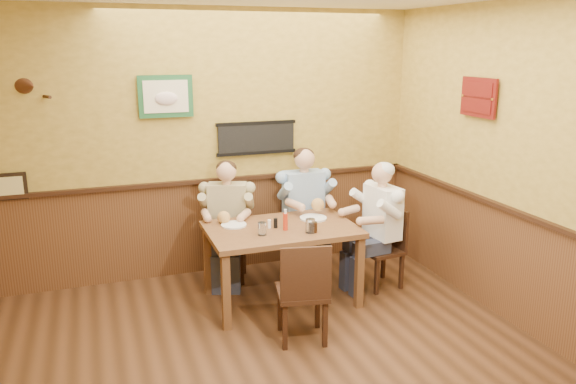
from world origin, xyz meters
The scene contains 17 objects.
room centered at (0.14, 0.17, 1.69)m, with size 5.02×5.03×2.81m.
dining_table centered at (0.69, 1.50, 0.66)m, with size 1.40×0.90×0.75m.
chair_back_left centered at (0.33, 2.17, 0.40)m, with size 0.37×0.37×0.81m, color #341D10, non-canonical shape.
chair_back_right centered at (1.16, 2.16, 0.43)m, with size 0.40×0.40×0.86m, color #341D10, non-canonical shape.
chair_right_end centered at (1.75, 1.47, 0.41)m, with size 0.38×0.38×0.82m, color #341D10, non-canonical shape.
chair_near_side centered at (0.61, 0.74, 0.44)m, with size 0.41×0.41×0.89m, color #341D10, non-canonical shape.
diner_tan_shirt centered at (0.33, 2.17, 0.58)m, with size 0.53×0.53×1.15m, color tan, non-canonical shape.
diner_blue_polo centered at (1.16, 2.16, 0.61)m, with size 0.57×0.57×1.23m, color #8EAFD5, non-canonical shape.
diner_white_elder centered at (1.75, 1.47, 0.59)m, with size 0.54×0.54×1.17m, color white, non-canonical shape.
water_glass_left centered at (0.45, 1.34, 0.81)m, with size 0.08×0.08×0.12m, color silver.
water_glass_mid centered at (0.88, 1.25, 0.82)m, with size 0.09×0.09×0.13m, color white.
cola_tumbler centered at (0.91, 1.26, 0.80)m, with size 0.07×0.07×0.10m, color black.
hot_sauce_bottle centered at (0.69, 1.40, 0.84)m, with size 0.04×0.04×0.18m, color red.
salt_shaker centered at (0.57, 1.51, 0.79)m, with size 0.03×0.03×0.08m, color white.
pepper_shaker centered at (0.63, 1.49, 0.80)m, with size 0.04×0.04×0.09m, color black.
plate_far_left centered at (0.27, 1.69, 0.76)m, with size 0.24×0.24×0.02m, color white.
plate_far_right centered at (1.07, 1.64, 0.76)m, with size 0.27×0.27×0.02m, color silver.
Camera 1 is at (-0.95, -3.28, 2.42)m, focal length 35.00 mm.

